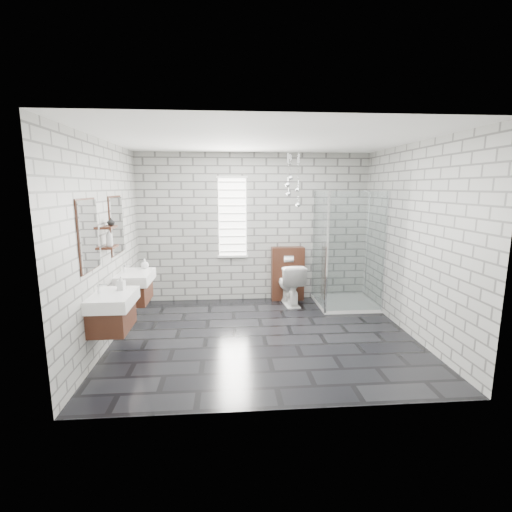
{
  "coord_description": "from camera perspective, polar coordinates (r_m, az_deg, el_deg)",
  "views": [
    {
      "loc": [
        -0.5,
        -4.98,
        2.09
      ],
      "look_at": [
        -0.08,
        0.35,
        1.1
      ],
      "focal_mm": 26.0,
      "sensor_mm": 36.0,
      "label": 1
    }
  ],
  "objects": [
    {
      "name": "wall_right",
      "position": [
        5.67,
        23.0,
        2.19
      ],
      "size": [
        0.02,
        3.6,
        2.7
      ],
      "primitive_type": "cube",
      "color": "#A6A6A1",
      "rests_on": "floor"
    },
    {
      "name": "pendant_cluster",
      "position": [
        6.44,
        5.63,
        10.13
      ],
      "size": [
        0.29,
        0.25,
        0.95
      ],
      "color": "silver",
      "rests_on": "ceiling"
    },
    {
      "name": "floor",
      "position": [
        5.42,
        1.18,
        -12.24
      ],
      "size": [
        4.2,
        3.6,
        0.02
      ],
      "primitive_type": "cube",
      "color": "black",
      "rests_on": "ground"
    },
    {
      "name": "wall_left",
      "position": [
        5.28,
        -22.19,
        1.69
      ],
      "size": [
        0.02,
        3.6,
        2.7
      ],
      "primitive_type": "cube",
      "color": "#A6A6A1",
      "rests_on": "floor"
    },
    {
      "name": "vanity_left",
      "position": [
        4.76,
        -21.61,
        -6.49
      ],
      "size": [
        0.47,
        0.7,
        1.57
      ],
      "color": "#442114",
      "rests_on": "wall_left"
    },
    {
      "name": "soap_bottle_b",
      "position": [
        5.98,
        -16.74,
        -1.14
      ],
      "size": [
        0.15,
        0.15,
        0.15
      ],
      "primitive_type": "imported",
      "rotation": [
        0.0,
        0.0,
        -0.32
      ],
      "color": "#B2B2B2",
      "rests_on": "vanity_right"
    },
    {
      "name": "ceiling",
      "position": [
        5.04,
        1.31,
        17.6
      ],
      "size": [
        4.2,
        3.6,
        0.02
      ],
      "primitive_type": "cube",
      "color": "white",
      "rests_on": "wall_back"
    },
    {
      "name": "shelf_lower",
      "position": [
        5.21,
        -21.5,
        1.3
      ],
      "size": [
        0.14,
        0.3,
        0.03
      ],
      "primitive_type": "cube",
      "color": "#442114",
      "rests_on": "wall_left"
    },
    {
      "name": "soap_bottle_c",
      "position": [
        5.14,
        -21.67,
        2.64
      ],
      "size": [
        0.1,
        0.1,
        0.23
      ],
      "primitive_type": "imported",
      "rotation": [
        0.0,
        0.0,
        0.17
      ],
      "color": "#B2B2B2",
      "rests_on": "shelf_lower"
    },
    {
      "name": "cistern_panel",
      "position": [
        6.95,
        4.88,
        -2.72
      ],
      "size": [
        0.6,
        0.2,
        1.0
      ],
      "primitive_type": "cube",
      "color": "#442114",
      "rests_on": "floor"
    },
    {
      "name": "flush_plate",
      "position": [
        6.79,
        5.07,
        -0.45
      ],
      "size": [
        0.18,
        0.01,
        0.12
      ],
      "primitive_type": "cube",
      "color": "silver",
      "rests_on": "cistern_panel"
    },
    {
      "name": "shower_enclosure",
      "position": [
        6.67,
        13.14,
        -3.51
      ],
      "size": [
        1.0,
        1.0,
        2.03
      ],
      "color": "white",
      "rests_on": "floor"
    },
    {
      "name": "soap_bottle_a",
      "position": [
        4.84,
        -20.05,
        -3.88
      ],
      "size": [
        0.09,
        0.1,
        0.18
      ],
      "primitive_type": "imported",
      "rotation": [
        0.0,
        0.0,
        -0.19
      ],
      "color": "#B2B2B2",
      "rests_on": "vanity_left"
    },
    {
      "name": "shelf_upper",
      "position": [
        5.18,
        -21.69,
        4.14
      ],
      "size": [
        0.14,
        0.3,
        0.03
      ],
      "primitive_type": "cube",
      "color": "#442114",
      "rests_on": "wall_left"
    },
    {
      "name": "toilet",
      "position": [
        6.73,
        5.23,
        -4.27
      ],
      "size": [
        0.49,
        0.77,
        0.75
      ],
      "primitive_type": "imported",
      "rotation": [
        0.0,
        0.0,
        3.24
      ],
      "color": "white",
      "rests_on": "floor"
    },
    {
      "name": "vase",
      "position": [
        5.24,
        -21.42,
        4.95
      ],
      "size": [
        0.13,
        0.13,
        0.1
      ],
      "primitive_type": "imported",
      "rotation": [
        0.0,
        0.0,
        0.34
      ],
      "color": "#B2B2B2",
      "rests_on": "shelf_upper"
    },
    {
      "name": "wall_back",
      "position": [
        6.84,
        -0.28,
        4.33
      ],
      "size": [
        4.2,
        0.02,
        2.7
      ],
      "primitive_type": "cube",
      "color": "#A6A6A1",
      "rests_on": "floor"
    },
    {
      "name": "vanity_right",
      "position": [
        5.79,
        -18.45,
        -3.33
      ],
      "size": [
        0.47,
        0.7,
        1.57
      ],
      "color": "#442114",
      "rests_on": "wall_left"
    },
    {
      "name": "wall_front",
      "position": [
        3.29,
        4.4,
        -2.51
      ],
      "size": [
        4.2,
        0.02,
        2.7
      ],
      "primitive_type": "cube",
      "color": "#A6A6A1",
      "rests_on": "floor"
    },
    {
      "name": "window",
      "position": [
        6.78,
        -3.65,
        5.95
      ],
      "size": [
        0.56,
        0.05,
        1.48
      ],
      "color": "white",
      "rests_on": "wall_back"
    }
  ]
}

